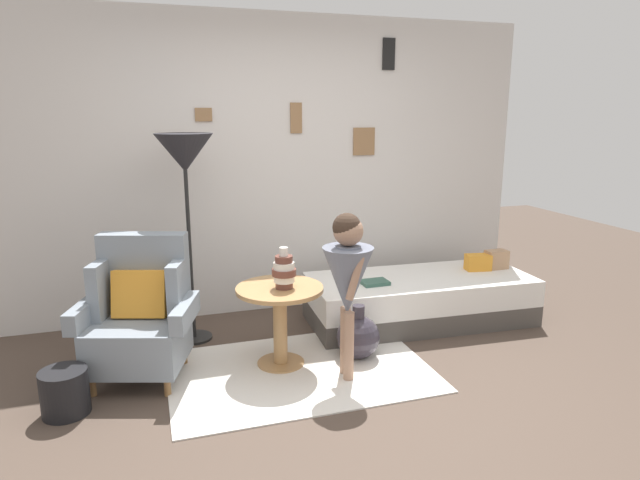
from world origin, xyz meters
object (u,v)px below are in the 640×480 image
(floor_lamp, at_px, (185,161))
(book_on_daybed, at_px, (375,282))
(side_table, at_px, (280,309))
(magazine_basket, at_px, (65,392))
(armchair, at_px, (140,315))
(vase_striped, at_px, (284,271))
(demijohn_near, at_px, (358,336))
(daybed, at_px, (419,299))
(person_child, at_px, (348,274))

(floor_lamp, xyz_separation_m, book_on_daybed, (1.45, -0.27, -1.01))
(side_table, bearing_deg, magazine_basket, -169.91)
(armchair, distance_m, side_table, 0.95)
(vase_striped, height_order, demijohn_near, vase_striped)
(demijohn_near, distance_m, magazine_basket, 1.98)
(vase_striped, bearing_deg, daybed, 20.58)
(armchair, bearing_deg, floor_lamp, 53.50)
(daybed, xyz_separation_m, side_table, (-1.35, -0.46, 0.22))
(armchair, distance_m, floor_lamp, 1.18)
(daybed, bearing_deg, floor_lamp, 174.06)
(side_table, bearing_deg, floor_lamp, 129.79)
(vase_striped, distance_m, person_child, 0.46)
(book_on_daybed, xyz_separation_m, demijohn_near, (-0.32, -0.45, -0.25))
(vase_striped, xyz_separation_m, book_on_daybed, (0.87, 0.43, -0.29))
(armchair, distance_m, book_on_daybed, 1.85)
(floor_lamp, relative_size, demijohn_near, 4.01)
(armchair, relative_size, side_table, 1.57)
(floor_lamp, xyz_separation_m, person_child, (0.94, -0.98, -0.69))
(armchair, xyz_separation_m, vase_striped, (0.97, -0.17, 0.27))
(side_table, distance_m, demijohn_near, 0.63)
(floor_lamp, bearing_deg, side_table, -50.21)
(armchair, distance_m, daybed, 2.33)
(armchair, height_order, book_on_daybed, armchair)
(side_table, bearing_deg, daybed, 18.98)
(book_on_daybed, bearing_deg, floor_lamp, 169.49)
(book_on_daybed, distance_m, demijohn_near, 0.61)
(armchair, xyz_separation_m, magazine_basket, (-0.45, -0.39, -0.30))
(side_table, bearing_deg, demijohn_near, -5.73)
(armchair, bearing_deg, demijohn_near, -7.40)
(daybed, height_order, book_on_daybed, book_on_daybed)
(armchair, height_order, side_table, armchair)
(book_on_daybed, bearing_deg, magazine_basket, -164.32)
(demijohn_near, bearing_deg, daybed, 33.93)
(magazine_basket, bearing_deg, person_child, -2.38)
(daybed, bearing_deg, armchair, -171.91)
(daybed, relative_size, person_child, 1.69)
(person_child, distance_m, book_on_daybed, 0.94)
(demijohn_near, bearing_deg, magazine_basket, -174.48)
(vase_striped, height_order, person_child, person_child)
(floor_lamp, bearing_deg, vase_striped, -50.29)
(side_table, xyz_separation_m, book_on_daybed, (0.89, 0.39, -0.01))
(floor_lamp, relative_size, magazine_basket, 5.81)
(person_child, distance_m, demijohn_near, 0.66)
(vase_striped, bearing_deg, armchair, 169.90)
(armchair, height_order, vase_striped, armchair)
(vase_striped, distance_m, book_on_daybed, 1.01)
(armchair, distance_m, demijohn_near, 1.55)
(daybed, bearing_deg, person_child, -140.80)
(person_child, bearing_deg, vase_striped, 141.31)
(side_table, relative_size, floor_lamp, 0.38)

